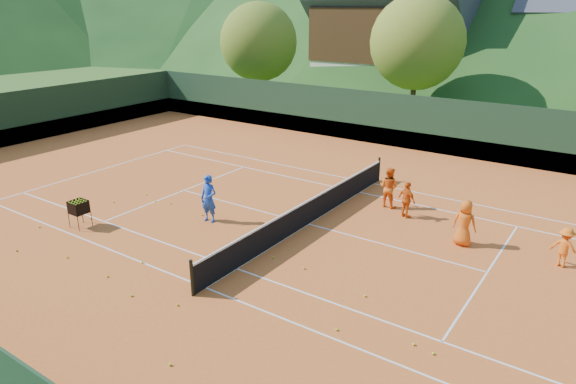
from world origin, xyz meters
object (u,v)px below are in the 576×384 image
Objects in this scene: student_a at (389,187)px; ball_hopper at (79,208)px; student_d at (565,247)px; chalet_left at (395,28)px; student_b at (407,200)px; student_c at (464,223)px; tennis_net at (309,211)px; coach at (209,199)px.

student_a is 11.68m from ball_hopper.
student_d is 0.09× the size of chalet_left.
ball_hopper is (-14.85, -6.58, 0.11)m from student_d.
ball_hopper is (-8.35, -8.16, -0.07)m from student_a.
student_c reaches higher than student_b.
student_a is 6.69m from student_d.
student_b is 3.77m from tennis_net.
ball_hopper is at bearing -145.97° from coach.
chalet_left is at bearing -40.23° from student_b.
student_c is 13.46m from ball_hopper.
student_c is at bearing 15.87° from student_d.
tennis_net is (-2.70, -2.63, -0.21)m from student_b.
student_d is (6.50, -1.58, -0.17)m from student_a.
coach is 0.13× the size of chalet_left.
student_b is at bearing 152.20° from student_a.
student_b reaches higher than student_d.
ball_hopper is at bearing 29.59° from student_c.
coach is 32.92m from chalet_left.
student_a is at bearing -66.41° from chalet_left.
chalet_left reaches higher than student_a.
student_a is at bearing -2.14° from student_d.
coach reaches higher than student_b.
student_a reaches higher than ball_hopper.
student_b is at bearing 38.71° from ball_hopper.
student_b is 0.12× the size of tennis_net.
tennis_net reaches higher than ball_hopper.
student_b is 5.55m from student_d.
student_a reaches higher than student_c.
tennis_net is at bearing 23.58° from coach.
chalet_left reaches higher than tennis_net.
student_b is 2.74m from student_c.
ball_hopper is (-9.38, -7.52, 0.04)m from student_b.
tennis_net is at bearing 67.41° from student_a.
student_d is at bearing -164.80° from student_b.
tennis_net is (-8.17, -1.70, -0.14)m from student_d.
tennis_net is at bearing 23.27° from student_d.
chalet_left is (-10.00, 30.00, 5.13)m from tennis_net.
student_a is 1.63× the size of ball_hopper.
chalet_left is (-12.70, 27.37, 4.92)m from student_b.
student_c is 3.00m from student_d.
student_c is at bearing 14.94° from coach.
student_a is at bearing -25.82° from student_c.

